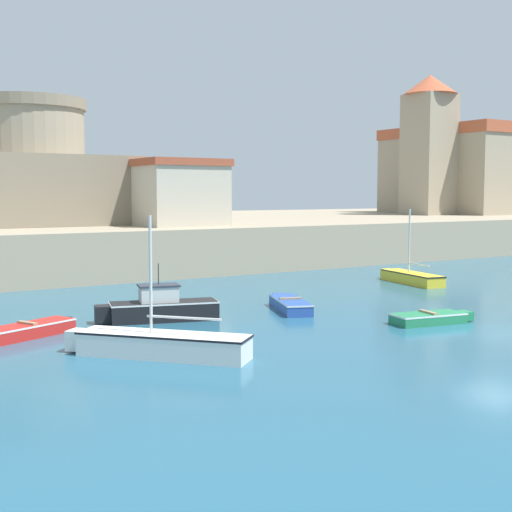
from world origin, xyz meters
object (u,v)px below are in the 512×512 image
object	(u,v)px
sailboat_yellow_0	(411,277)
sailboat_white_3	(160,344)
harbor_shed_near_wharf	(179,192)
motorboat_black_4	(160,307)
dinghy_blue_5	(290,304)
fortress	(32,179)
church	(450,165)
dinghy_red_2	(25,330)
dinghy_green_6	(431,318)

from	to	relation	value
sailboat_yellow_0	sailboat_white_3	xyz separation A→B (m)	(-20.91, -9.63, 0.07)
sailboat_white_3	harbor_shed_near_wharf	bearing A→B (deg)	62.37
motorboat_black_4	dinghy_blue_5	distance (m)	6.23
dinghy_blue_5	sailboat_white_3	bearing A→B (deg)	-149.12
harbor_shed_near_wharf	fortress	bearing A→B (deg)	134.41
sailboat_yellow_0	motorboat_black_4	bearing A→B (deg)	-169.16
sailboat_yellow_0	harbor_shed_near_wharf	world-z (taller)	harbor_shed_near_wharf
church	harbor_shed_near_wharf	world-z (taller)	church
sailboat_yellow_0	dinghy_red_2	distance (m)	24.18
dinghy_green_6	church	xyz separation A→B (m)	(39.37, 35.15, 8.26)
harbor_shed_near_wharf	dinghy_blue_5	bearing A→B (deg)	-100.81
dinghy_blue_5	fortress	size ratio (longest dim) A/B	0.34
fortress	harbor_shed_near_wharf	world-z (taller)	fortress
dinghy_blue_5	church	distance (m)	52.17
dinghy_blue_5	church	xyz separation A→B (m)	(42.39, 29.28, 8.22)
dinghy_green_6	harbor_shed_near_wharf	xyz separation A→B (m)	(0.55, 24.57, 5.21)
fortress	sailboat_white_3	bearing A→B (deg)	-98.15
sailboat_yellow_0	fortress	xyz separation A→B (m)	(-16.29, 22.65, 6.06)
sailboat_white_3	fortress	bearing A→B (deg)	81.85
dinghy_red_2	harbor_shed_near_wharf	bearing A→B (deg)	49.98
dinghy_green_6	harbor_shed_near_wharf	world-z (taller)	harbor_shed_near_wharf
motorboat_black_4	dinghy_blue_5	bearing A→B (deg)	-7.06
sailboat_white_3	harbor_shed_near_wharf	xyz separation A→B (m)	(12.62, 24.12, 5.01)
sailboat_white_3	motorboat_black_4	world-z (taller)	sailboat_white_3
fortress	church	bearing A→B (deg)	2.95
sailboat_yellow_0	motorboat_black_4	distance (m)	18.37
dinghy_blue_5	harbor_shed_near_wharf	xyz separation A→B (m)	(3.57, 18.70, 5.17)
fortress	harbor_shed_near_wharf	distance (m)	11.47
dinghy_blue_5	dinghy_red_2	bearing A→B (deg)	179.08
dinghy_green_6	sailboat_white_3	bearing A→B (deg)	177.82
dinghy_blue_5	dinghy_green_6	distance (m)	6.60
sailboat_yellow_0	harbor_shed_near_wharf	size ratio (longest dim) A/B	0.94
dinghy_blue_5	dinghy_green_6	xyz separation A→B (m)	(3.02, -5.87, -0.05)
sailboat_white_3	church	world-z (taller)	church
dinghy_blue_5	fortress	distance (m)	27.92
sailboat_yellow_0	dinghy_red_2	bearing A→B (deg)	-170.41
fortress	harbor_shed_near_wharf	size ratio (longest dim) A/B	2.16
motorboat_black_4	dinghy_green_6	xyz separation A→B (m)	(9.20, -6.64, -0.32)
motorboat_black_4	fortress	bearing A→B (deg)	86.16
dinghy_green_6	fortress	size ratio (longest dim) A/B	0.29
dinghy_green_6	fortress	world-z (taller)	fortress
dinghy_green_6	harbor_shed_near_wharf	bearing A→B (deg)	88.72
dinghy_red_2	dinghy_blue_5	distance (m)	11.97
church	harbor_shed_near_wharf	xyz separation A→B (m)	(-38.82, -10.58, -3.05)
motorboat_black_4	harbor_shed_near_wharf	bearing A→B (deg)	61.47
harbor_shed_near_wharf	sailboat_white_3	bearing A→B (deg)	-117.63
dinghy_red_2	fortress	bearing A→B (deg)	74.21
dinghy_red_2	harbor_shed_near_wharf	size ratio (longest dim) A/B	0.72
dinghy_green_6	dinghy_blue_5	bearing A→B (deg)	117.26
dinghy_blue_5	church	world-z (taller)	church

